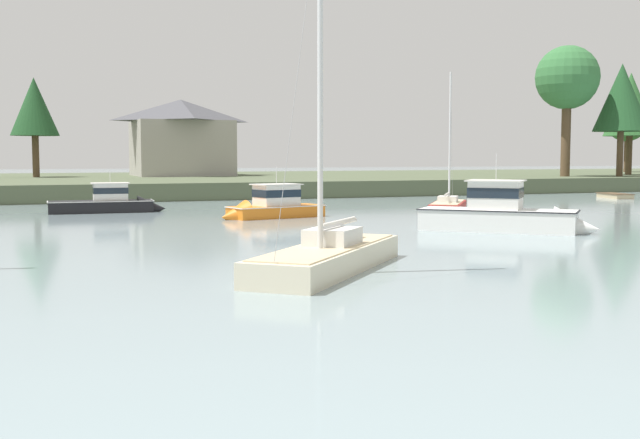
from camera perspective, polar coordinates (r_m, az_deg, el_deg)
far_shore_bank at (r=82.09m, az=-12.63°, el=2.60°), size 189.54×41.54×1.41m
sailboat_cream at (r=24.22m, az=0.60°, el=-3.19°), size 7.28×7.81×11.83m
dinghy_sand at (r=69.98m, az=20.81°, el=1.59°), size 2.46×3.98×0.56m
sailboat_red at (r=50.54m, az=9.38°, el=0.81°), size 5.25×6.33×9.33m
cruiser_orange at (r=44.82m, az=-3.88°, el=0.74°), size 6.64×3.42×3.77m
cruiser_white at (r=37.80m, az=13.89°, el=-0.05°), size 7.56×7.23×4.48m
cruiser_black at (r=50.82m, az=-14.89°, el=0.98°), size 7.29×2.22×3.26m
shore_tree_far_left at (r=94.19m, az=21.81°, el=7.81°), size 5.74×5.74×11.36m
shore_tree_inland_a at (r=109.61m, az=21.59°, el=6.76°), size 5.49×5.49×9.48m
shore_tree_left_mid at (r=85.01m, az=17.68°, el=9.79°), size 6.51×6.51×13.42m
shore_tree_inland_c at (r=87.04m, az=21.25°, el=8.31°), size 5.71×5.71×11.64m
shore_tree_inland_b at (r=83.00m, az=-20.22°, el=7.73°), size 4.72×4.72×9.90m
cottage_hillside at (r=85.43m, az=-10.15°, el=6.01°), size 10.66×10.44×8.15m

